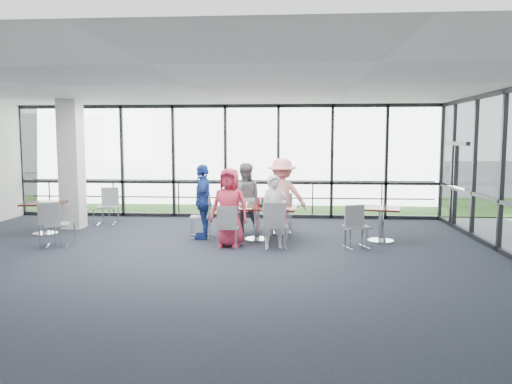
# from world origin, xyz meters

# --- Properties ---
(floor) EXTENTS (12.00, 10.00, 0.02)m
(floor) POSITION_xyz_m (0.00, 0.00, -0.01)
(floor) COLOR black
(floor) RESTS_ON ground
(ceiling) EXTENTS (12.00, 10.00, 0.04)m
(ceiling) POSITION_xyz_m (0.00, 0.00, 3.20)
(ceiling) COLOR silver
(ceiling) RESTS_ON ground
(wall_front) EXTENTS (12.00, 0.10, 3.20)m
(wall_front) POSITION_xyz_m (0.00, -5.00, 1.60)
(wall_front) COLOR silver
(wall_front) RESTS_ON ground
(curtain_wall_back) EXTENTS (12.00, 0.10, 3.20)m
(curtain_wall_back) POSITION_xyz_m (0.00, 5.00, 1.60)
(curtain_wall_back) COLOR white
(curtain_wall_back) RESTS_ON ground
(exit_door) EXTENTS (0.12, 1.60, 2.10)m
(exit_door) POSITION_xyz_m (6.00, 3.75, 1.05)
(exit_door) COLOR black
(exit_door) RESTS_ON ground
(structural_column) EXTENTS (0.50, 0.50, 3.20)m
(structural_column) POSITION_xyz_m (-3.60, 3.00, 1.60)
(structural_column) COLOR silver
(structural_column) RESTS_ON ground
(apron) EXTENTS (80.00, 70.00, 0.02)m
(apron) POSITION_xyz_m (0.00, 10.00, -0.02)
(apron) COLOR slate
(apron) RESTS_ON ground
(grass_strip) EXTENTS (80.00, 5.00, 0.01)m
(grass_strip) POSITION_xyz_m (0.00, 8.00, 0.01)
(grass_strip) COLOR #3C5D23
(grass_strip) RESTS_ON ground
(hangar_main) EXTENTS (24.00, 10.00, 6.00)m
(hangar_main) POSITION_xyz_m (4.00, 32.00, 3.00)
(hangar_main) COLOR silver
(hangar_main) RESTS_ON ground
(hangar_aux) EXTENTS (10.00, 6.00, 4.00)m
(hangar_aux) POSITION_xyz_m (-18.00, 28.00, 2.00)
(hangar_aux) COLOR silver
(hangar_aux) RESTS_ON ground
(guard_rail) EXTENTS (12.00, 0.06, 0.06)m
(guard_rail) POSITION_xyz_m (0.00, 5.60, 0.50)
(guard_rail) COLOR #2D2D33
(guard_rail) RESTS_ON ground
(main_table) EXTENTS (1.89, 1.19, 0.75)m
(main_table) POSITION_xyz_m (1.12, 1.82, 0.61)
(main_table) COLOR black
(main_table) RESTS_ON ground
(side_table_left) EXTENTS (0.92, 0.92, 0.75)m
(side_table_left) POSITION_xyz_m (-3.91, 2.13, 0.63)
(side_table_left) COLOR black
(side_table_left) RESTS_ON ground
(side_table_right) EXTENTS (0.98, 0.98, 0.75)m
(side_table_right) POSITION_xyz_m (3.83, 1.84, 0.62)
(side_table_right) COLOR black
(side_table_right) RESTS_ON ground
(diner_near_left) EXTENTS (0.89, 0.67, 1.64)m
(diner_near_left) POSITION_xyz_m (0.60, 1.11, 0.82)
(diner_near_left) COLOR #D02F4A
(diner_near_left) RESTS_ON ground
(diner_near_right) EXTENTS (0.60, 0.47, 1.50)m
(diner_near_right) POSITION_xyz_m (1.53, 1.02, 0.75)
(diner_near_right) COLOR silver
(diner_near_right) RESTS_ON ground
(diner_far_left) EXTENTS (0.86, 0.59, 1.67)m
(diner_far_left) POSITION_xyz_m (0.76, 2.67, 0.83)
(diner_far_left) COLOR slate
(diner_far_left) RESTS_ON ground
(diner_far_right) EXTENTS (1.19, 0.67, 1.78)m
(diner_far_right) POSITION_xyz_m (1.65, 2.56, 0.89)
(diner_far_right) COLOR pink
(diner_far_right) RESTS_ON ground
(diner_end) EXTENTS (0.63, 1.03, 1.67)m
(diner_end) POSITION_xyz_m (-0.10, 1.90, 0.84)
(diner_end) COLOR navy
(diner_end) RESTS_ON ground
(chair_main_nl) EXTENTS (0.44, 0.44, 0.86)m
(chair_main_nl) POSITION_xyz_m (0.60, 0.94, 0.43)
(chair_main_nl) COLOR gray
(chair_main_nl) RESTS_ON ground
(chair_main_nr) EXTENTS (0.50, 0.50, 0.95)m
(chair_main_nr) POSITION_xyz_m (1.57, 0.93, 0.47)
(chair_main_nr) COLOR gray
(chair_main_nr) RESTS_ON ground
(chair_main_fl) EXTENTS (0.51, 0.51, 0.98)m
(chair_main_fl) POSITION_xyz_m (0.84, 2.72, 0.49)
(chair_main_fl) COLOR gray
(chair_main_fl) RESTS_ON ground
(chair_main_fr) EXTENTS (0.49, 0.49, 0.91)m
(chair_main_fr) POSITION_xyz_m (1.66, 2.64, 0.46)
(chair_main_fr) COLOR gray
(chair_main_fr) RESTS_ON ground
(chair_main_end) EXTENTS (0.50, 0.50, 0.94)m
(chair_main_end) POSITION_xyz_m (-0.17, 1.98, 0.47)
(chair_main_end) COLOR gray
(chair_main_end) RESTS_ON ground
(chair_spare_la) EXTENTS (0.57, 0.57, 0.93)m
(chair_spare_la) POSITION_xyz_m (-2.97, 0.81, 0.46)
(chair_spare_la) COLOR gray
(chair_spare_la) RESTS_ON ground
(chair_spare_lb) EXTENTS (0.54, 0.54, 0.94)m
(chair_spare_lb) POSITION_xyz_m (-2.95, 3.49, 0.47)
(chair_spare_lb) COLOR gray
(chair_spare_lb) RESTS_ON ground
(chair_spare_r) EXTENTS (0.56, 0.56, 0.89)m
(chair_spare_r) POSITION_xyz_m (3.21, 1.09, 0.45)
(chair_spare_r) COLOR gray
(chair_spare_r) RESTS_ON ground
(plate_nl) EXTENTS (0.27, 0.27, 0.01)m
(plate_nl) POSITION_xyz_m (0.64, 1.54, 0.76)
(plate_nl) COLOR white
(plate_nl) RESTS_ON main_table
(plate_nr) EXTENTS (0.25, 0.25, 0.01)m
(plate_nr) POSITION_xyz_m (1.65, 1.42, 0.76)
(plate_nr) COLOR white
(plate_nr) RESTS_ON main_table
(plate_fl) EXTENTS (0.25, 0.25, 0.01)m
(plate_fl) POSITION_xyz_m (0.77, 2.22, 0.76)
(plate_fl) COLOR white
(plate_fl) RESTS_ON main_table
(plate_fr) EXTENTS (0.26, 0.26, 0.01)m
(plate_fr) POSITION_xyz_m (1.59, 2.12, 0.76)
(plate_fr) COLOR white
(plate_fr) RESTS_ON main_table
(plate_end) EXTENTS (0.24, 0.24, 0.01)m
(plate_end) POSITION_xyz_m (0.31, 1.89, 0.76)
(plate_end) COLOR white
(plate_end) RESTS_ON main_table
(tumbler_a) EXTENTS (0.07, 0.07, 0.14)m
(tumbler_a) POSITION_xyz_m (0.89, 1.60, 0.82)
(tumbler_a) COLOR white
(tumbler_a) RESTS_ON main_table
(tumbler_b) EXTENTS (0.07, 0.07, 0.13)m
(tumbler_b) POSITION_xyz_m (1.35, 1.63, 0.82)
(tumbler_b) COLOR white
(tumbler_b) RESTS_ON main_table
(tumbler_c) EXTENTS (0.07, 0.07, 0.13)m
(tumbler_c) POSITION_xyz_m (1.15, 2.02, 0.82)
(tumbler_c) COLOR white
(tumbler_c) RESTS_ON main_table
(tumbler_d) EXTENTS (0.07, 0.07, 0.15)m
(tumbler_d) POSITION_xyz_m (0.47, 1.79, 0.82)
(tumbler_d) COLOR white
(tumbler_d) RESTS_ON main_table
(menu_a) EXTENTS (0.30, 0.22, 0.00)m
(menu_a) POSITION_xyz_m (0.90, 1.40, 0.75)
(menu_a) COLOR beige
(menu_a) RESTS_ON main_table
(menu_b) EXTENTS (0.32, 0.28, 0.00)m
(menu_b) POSITION_xyz_m (1.88, 1.47, 0.75)
(menu_b) COLOR beige
(menu_b) RESTS_ON main_table
(menu_c) EXTENTS (0.31, 0.26, 0.00)m
(menu_c) POSITION_xyz_m (1.31, 2.16, 0.75)
(menu_c) COLOR beige
(menu_c) RESTS_ON main_table
(condiment_caddy) EXTENTS (0.10, 0.07, 0.04)m
(condiment_caddy) POSITION_xyz_m (1.21, 1.85, 0.77)
(condiment_caddy) COLOR black
(condiment_caddy) RESTS_ON main_table
(ketchup_bottle) EXTENTS (0.06, 0.06, 0.18)m
(ketchup_bottle) POSITION_xyz_m (1.15, 1.91, 0.84)
(ketchup_bottle) COLOR #AB112A
(ketchup_bottle) RESTS_ON main_table
(green_bottle) EXTENTS (0.05, 0.05, 0.20)m
(green_bottle) POSITION_xyz_m (1.23, 1.85, 0.85)
(green_bottle) COLOR #256B3E
(green_bottle) RESTS_ON main_table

